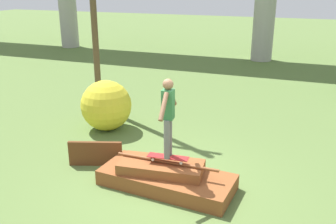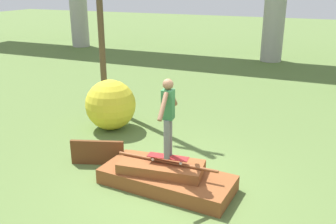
{
  "view_description": "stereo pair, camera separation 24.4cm",
  "coord_description": "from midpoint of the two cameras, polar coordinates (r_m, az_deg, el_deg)",
  "views": [
    {
      "loc": [
        2.46,
        -6.33,
        4.01
      ],
      "look_at": [
        0.03,
        0.01,
        1.63
      ],
      "focal_mm": 40.0,
      "sensor_mm": 36.0,
      "label": 1
    },
    {
      "loc": [
        2.69,
        -6.24,
        4.01
      ],
      "look_at": [
        0.03,
        0.01,
        1.63
      ],
      "focal_mm": 40.0,
      "sensor_mm": 36.0,
      "label": 2
    }
  ],
  "objects": [
    {
      "name": "scrap_plank_loose",
      "position": [
        8.77,
        -9.93,
        -6.11
      ],
      "size": [
        1.18,
        0.48,
        0.58
      ],
      "color": "#5B3319",
      "rests_on": "ground_plane"
    },
    {
      "name": "ground_plane",
      "position": [
        7.89,
        0.68,
        -11.27
      ],
      "size": [
        80.0,
        80.0,
        0.0
      ],
      "primitive_type": "plane",
      "color": "#567038"
    },
    {
      "name": "bush_yellow_flowering",
      "position": [
        10.68,
        -8.09,
        1.1
      ],
      "size": [
        1.42,
        1.42,
        1.42
      ],
      "color": "gold",
      "rests_on": "ground_plane"
    },
    {
      "name": "scrap_pile",
      "position": [
        7.79,
        0.51,
        -9.83
      ],
      "size": [
        2.81,
        1.32,
        0.6
      ],
      "color": "brown",
      "rests_on": "ground_plane"
    },
    {
      "name": "skater",
      "position": [
        7.21,
        0.97,
        -0.2
      ],
      "size": [
        0.24,
        1.08,
        1.61
      ],
      "color": "slate",
      "rests_on": "skateboard"
    },
    {
      "name": "skateboard",
      "position": [
        7.57,
        0.93,
        -6.9
      ],
      "size": [
        0.86,
        0.3,
        0.09
      ],
      "color": "maroon",
      "rests_on": "scrap_pile"
    }
  ]
}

